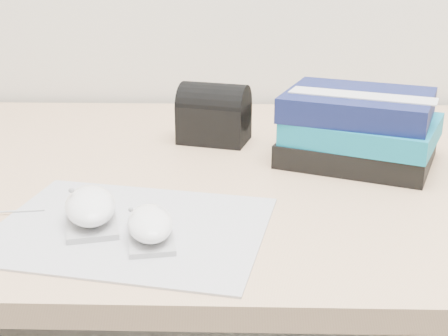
{
  "coord_description": "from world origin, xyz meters",
  "views": [
    {
      "loc": [
        -0.09,
        0.66,
        1.07
      ],
      "look_at": [
        -0.12,
        1.46,
        0.77
      ],
      "focal_mm": 50.0,
      "sensor_mm": 36.0,
      "label": 1
    }
  ],
  "objects_px": {
    "desk": "(291,278)",
    "book_stack": "(359,128)",
    "mouse_rear": "(90,208)",
    "mouse_front": "(150,225)",
    "pouch": "(214,114)"
  },
  "relations": [
    {
      "from": "desk",
      "to": "mouse_front",
      "type": "relative_size",
      "value": 15.29
    },
    {
      "from": "desk",
      "to": "mouse_rear",
      "type": "xyz_separation_m",
      "value": [
        -0.28,
        -0.28,
        0.26
      ]
    },
    {
      "from": "mouse_rear",
      "to": "desk",
      "type": "bearing_deg",
      "value": 45.32
    },
    {
      "from": "mouse_front",
      "to": "book_stack",
      "type": "xyz_separation_m",
      "value": [
        0.29,
        0.29,
        0.04
      ]
    },
    {
      "from": "mouse_front",
      "to": "book_stack",
      "type": "distance_m",
      "value": 0.42
    },
    {
      "from": "book_stack",
      "to": "mouse_rear",
      "type": "bearing_deg",
      "value": -146.04
    },
    {
      "from": "desk",
      "to": "book_stack",
      "type": "height_order",
      "value": "book_stack"
    },
    {
      "from": "book_stack",
      "to": "pouch",
      "type": "xyz_separation_m",
      "value": [
        -0.24,
        0.1,
        -0.01
      ]
    },
    {
      "from": "mouse_rear",
      "to": "book_stack",
      "type": "distance_m",
      "value": 0.45
    },
    {
      "from": "desk",
      "to": "pouch",
      "type": "relative_size",
      "value": 11.97
    },
    {
      "from": "mouse_rear",
      "to": "pouch",
      "type": "distance_m",
      "value": 0.38
    },
    {
      "from": "book_stack",
      "to": "desk",
      "type": "bearing_deg",
      "value": 162.56
    },
    {
      "from": "mouse_rear",
      "to": "pouch",
      "type": "relative_size",
      "value": 0.93
    },
    {
      "from": "desk",
      "to": "mouse_rear",
      "type": "relative_size",
      "value": 12.89
    },
    {
      "from": "desk",
      "to": "book_stack",
      "type": "xyz_separation_m",
      "value": [
        0.1,
        -0.03,
        0.29
      ]
    }
  ]
}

